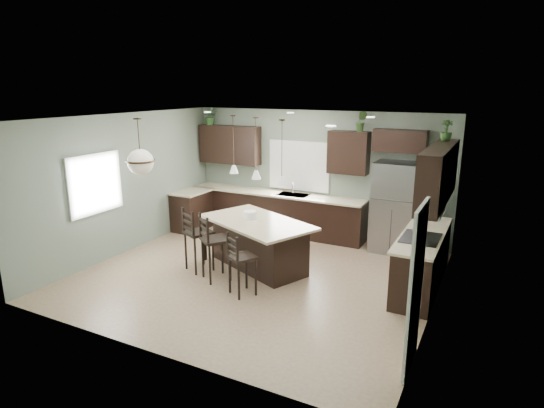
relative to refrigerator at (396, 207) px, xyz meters
The scene contains 33 objects.
ground 3.21m from the refrigerator, 128.12° to the right, with size 6.00×6.00×0.00m, color #9E8466.
pantry_door 4.11m from the refrigerator, 74.79° to the right, with size 0.04×0.82×2.04m, color white.
window_back 2.40m from the refrigerator, behind, with size 1.35×0.02×1.00m, color white.
window_left 5.88m from the refrigerator, 146.62° to the right, with size 0.02×1.10×1.00m, color white.
left_return_cabs 4.68m from the refrigerator, behind, with size 0.60×0.90×0.90m, color black.
left_return_countertop 4.63m from the refrigerator, behind, with size 0.66×0.96×0.04m, color beige.
back_lower_cabs 2.79m from the refrigerator, behind, with size 4.20×0.60×0.90m, color black.
back_countertop 2.75m from the refrigerator, behind, with size 4.20×0.66×0.04m, color beige.
sink_inset 2.30m from the refrigerator, behind, with size 0.70×0.45×0.01m, color gray.
faucet 2.30m from the refrigerator, behind, with size 0.02×0.02×0.28m, color silver.
back_upper_left 4.18m from the refrigerator, behind, with size 1.55×0.34×0.90m, color black.
back_upper_right 1.51m from the refrigerator, behind, with size 0.85×0.34×0.90m, color black.
fridge_header 1.34m from the refrigerator, 105.80° to the left, with size 1.05×0.34×0.45m, color black.
right_lower_cabs 1.80m from the refrigerator, 62.46° to the right, with size 0.60×2.35×0.90m, color black.
right_countertop 1.73m from the refrigerator, 63.05° to the right, with size 0.66×2.35×0.04m, color beige.
cooktop 1.98m from the refrigerator, 66.66° to the right, with size 0.58×0.75×0.02m, color black.
wall_oven_front 1.94m from the refrigerator, 74.65° to the right, with size 0.01×0.72×0.60m, color gray.
right_upper_cabs 2.07m from the refrigerator, 58.80° to the right, with size 0.34×2.35×0.90m, color black.
microwave 2.11m from the refrigerator, 64.06° to the right, with size 0.40×0.75×0.40m, color gray.
refrigerator is the anchor object (origin of this frame).
kitchen_island 2.99m from the refrigerator, 134.16° to the right, with size 2.12×1.21×0.92m, color black.
serving_dish 3.03m from the refrigerator, 137.71° to the right, with size 0.24×0.24×0.14m, color white.
bar_stool_left 4.00m from the refrigerator, 137.96° to the right, with size 0.44×0.44×1.19m, color black.
bar_stool_center 3.80m from the refrigerator, 130.37° to the right, with size 0.45×0.45×1.21m, color black.
bar_stool_right 3.65m from the refrigerator, 118.55° to the right, with size 0.39×0.39×1.06m, color black.
pendant_left 3.52m from the refrigerator, 145.76° to the right, with size 0.17×0.17×1.10m, color white, non-canonical shape.
pendant_center 3.24m from the refrigerator, 134.16° to the right, with size 0.17×0.17×1.10m, color silver, non-canonical shape.
pendant_right 3.09m from the refrigerator, 120.55° to the right, with size 0.17×0.17×1.10m, color white, non-canonical shape.
chandelier 5.11m from the refrigerator, 138.62° to the right, with size 0.49×0.49×0.97m, color #F4E3C8, non-canonical shape.
plant_back_left 4.86m from the refrigerator, behind, with size 0.37×0.32×0.42m, color #295123.
plant_back_right 1.89m from the refrigerator, behind, with size 0.23×0.19×0.42m, color #304E22.
plant_right_wall 2.04m from the refrigerator, 40.97° to the right, with size 0.20×0.20×0.35m, color #2F5525.
room_shell 3.17m from the refrigerator, 128.12° to the right, with size 6.00×6.00×6.00m.
Camera 1 is at (3.70, -6.64, 3.31)m, focal length 30.00 mm.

